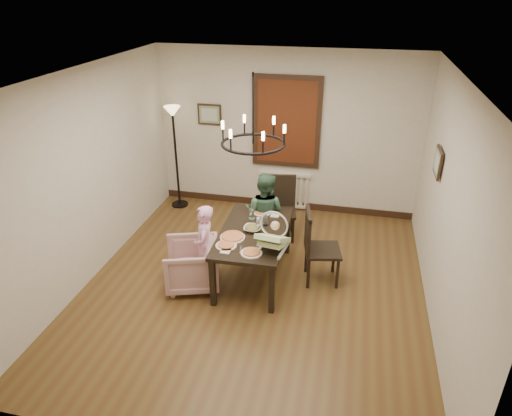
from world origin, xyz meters
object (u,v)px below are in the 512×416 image
at_px(dining_table, 253,237).
at_px(floor_lamp, 176,159).
at_px(chair_right, 323,246).
at_px(baby_bouncer, 273,237).
at_px(armchair, 192,265).
at_px(chair_far, 282,209).
at_px(drinking_glass, 258,226).
at_px(elderly_woman, 205,253).
at_px(seated_man, 264,220).

relative_size(dining_table, floor_lamp, 0.87).
xyz_separation_m(chair_right, baby_bouncer, (-0.59, -0.51, 0.36)).
bearing_deg(armchair, baby_bouncer, 71.53).
bearing_deg(chair_far, chair_right, -65.46).
bearing_deg(armchair, chair_far, 130.56).
bearing_deg(baby_bouncer, drinking_glass, 132.44).
height_order(armchair, floor_lamp, floor_lamp).
xyz_separation_m(dining_table, drinking_glass, (0.06, 0.02, 0.16)).
bearing_deg(baby_bouncer, armchair, -172.40).
bearing_deg(armchair, dining_table, 98.18).
bearing_deg(baby_bouncer, dining_table, 139.44).
distance_m(armchair, drinking_glass, 1.03).
xyz_separation_m(baby_bouncer, floor_lamp, (-2.18, 2.30, 0.00)).
height_order(chair_far, elderly_woman, chair_far).
relative_size(dining_table, drinking_glass, 11.07).
distance_m(armchair, seated_man, 1.33).
height_order(chair_far, floor_lamp, floor_lamp).
bearing_deg(seated_man, chair_right, 159.68).
bearing_deg(baby_bouncer, floor_lamp, 141.65).
xyz_separation_m(chair_far, baby_bouncer, (0.15, -1.55, 0.39)).
relative_size(elderly_woman, drinking_glass, 6.82).
relative_size(chair_right, elderly_woman, 1.11).
height_order(chair_far, chair_right, chair_right).
relative_size(dining_table, baby_bouncer, 2.96).
bearing_deg(dining_table, armchair, -155.31).
bearing_deg(armchair, drinking_glass, 97.61).
bearing_deg(floor_lamp, drinking_glass, -44.89).
bearing_deg(chair_far, seated_man, -121.01).
distance_m(chair_far, chair_right, 1.28).
xyz_separation_m(chair_far, drinking_glass, (-0.12, -1.15, 0.29)).
bearing_deg(drinking_glass, elderly_woman, -155.00).
height_order(chair_far, armchair, chair_far).
height_order(dining_table, seated_man, seated_man).
xyz_separation_m(chair_far, armchair, (-0.95, -1.54, -0.18)).
bearing_deg(elderly_woman, chair_right, 92.80).
distance_m(armchair, elderly_woman, 0.24).
bearing_deg(floor_lamp, armchair, -64.78).
distance_m(elderly_woman, floor_lamp, 2.56).
bearing_deg(chair_far, dining_table, -109.84).
relative_size(armchair, floor_lamp, 0.40).
bearing_deg(armchair, chair_right, 88.59).
xyz_separation_m(chair_right, armchair, (-1.69, -0.50, -0.21)).
height_order(dining_table, floor_lamp, floor_lamp).
bearing_deg(elderly_woman, baby_bouncer, 71.76).
distance_m(chair_right, seated_man, 1.08).
distance_m(elderly_woman, baby_bouncer, 1.03).
bearing_deg(chair_right, seated_man, 47.12).
height_order(armchair, drinking_glass, drinking_glass).
bearing_deg(dining_table, drinking_glass, 16.63).
bearing_deg(chair_right, chair_far, 23.83).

